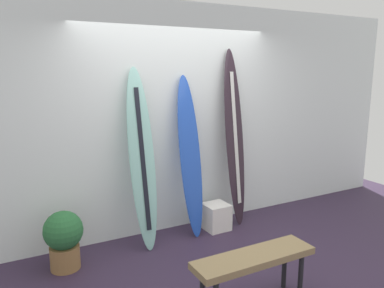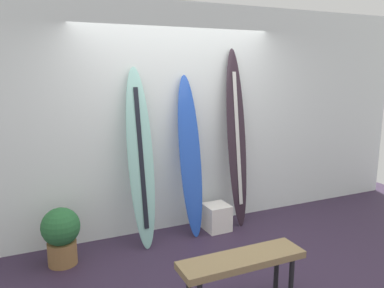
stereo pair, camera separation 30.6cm
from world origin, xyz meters
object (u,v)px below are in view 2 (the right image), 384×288
Objects in this scene: surfboard_charcoal at (237,139)px; potted_plant at (61,234)px; bench at (242,264)px; display_block_left at (217,217)px; surfboard_cobalt at (190,158)px; surfboard_seafoam at (141,159)px.

potted_plant is (-2.21, -0.21, -0.80)m from surfboard_charcoal.
bench is at bearing -47.38° from potted_plant.
surfboard_charcoal is 6.85× the size of display_block_left.
surfboard_cobalt is at bearing 81.54° from bench.
surfboard_cobalt is at bearing 2.72° from surfboard_seafoam.
surfboard_seafoam is 6.16× the size of display_block_left.
surfboard_seafoam is 1.86× the size of bench.
potted_plant is 1.93m from bench.
display_block_left is at bearing -161.85° from surfboard_charcoal.
surfboard_cobalt is (0.63, 0.03, -0.05)m from surfboard_seafoam.
surfboard_cobalt is 1.67m from potted_plant.
surfboard_seafoam is 1.14m from potted_plant.
surfboard_cobalt reaches higher than bench.
bench is at bearing -110.51° from display_block_left.
bench is (-0.90, -1.63, -0.71)m from surfboard_charcoal.
potted_plant is at bearing 132.62° from bench.
surfboard_charcoal is 1.03m from display_block_left.
surfboard_charcoal reaches higher than surfboard_seafoam.
display_block_left is 1.65m from bench.
surfboard_cobalt is 5.87× the size of display_block_left.
bench is (-0.24, -1.60, -0.54)m from surfboard_cobalt.
potted_plant is at bearing -174.47° from surfboard_charcoal.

